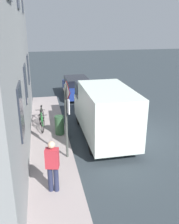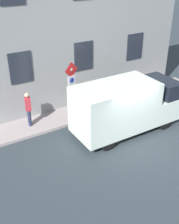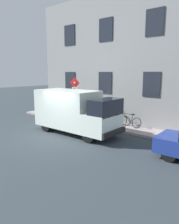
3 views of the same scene
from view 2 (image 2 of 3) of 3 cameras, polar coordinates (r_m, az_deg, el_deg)
ground_plane at (r=13.15m, az=8.85°, el=-6.13°), size 80.00×80.00×0.00m
sidewalk_slab at (r=15.63m, az=0.44°, el=0.61°), size 1.71×14.40×0.14m
building_facade at (r=15.11m, az=-2.00°, el=17.23°), size 0.75×12.40×8.85m
sign_post_stacked at (r=13.55m, az=-3.61°, el=5.63°), size 0.20×0.55×2.96m
delivery_van at (r=13.33m, az=7.20°, el=1.23°), size 2.00×5.33×2.50m
bicycle_black at (r=16.84m, az=6.60°, el=4.27°), size 0.46×1.72×0.89m
bicycle_green at (r=16.40m, az=4.34°, el=3.67°), size 0.46×1.72×0.89m
pedestrian at (r=13.91m, az=-12.11°, el=0.79°), size 0.45×0.35×1.72m
litter_bin at (r=15.35m, az=3.61°, el=2.18°), size 0.44×0.44×0.90m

